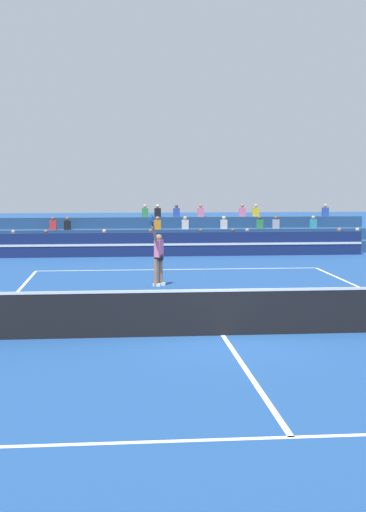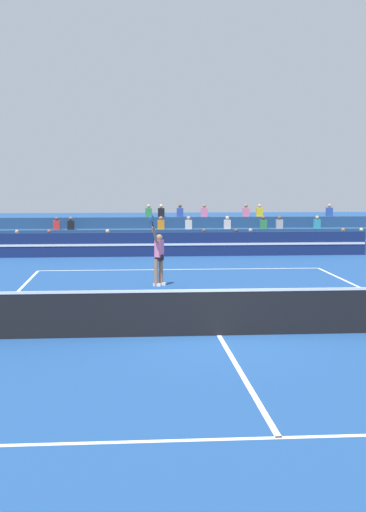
{
  "view_description": "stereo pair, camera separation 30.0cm",
  "coord_description": "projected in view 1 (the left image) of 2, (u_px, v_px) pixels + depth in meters",
  "views": [
    {
      "loc": [
        -2.33,
        -15.66,
        3.51
      ],
      "look_at": [
        -0.3,
        6.62,
        1.1
      ],
      "focal_mm": 50.0,
      "sensor_mm": 36.0,
      "label": 1
    },
    {
      "loc": [
        -2.03,
        -15.68,
        3.51
      ],
      "look_at": [
        -0.3,
        6.62,
        1.1
      ],
      "focal_mm": 50.0,
      "sensor_mm": 36.0,
      "label": 2
    }
  ],
  "objects": [
    {
      "name": "tennis_ball",
      "position": [
        358.0,
        317.0,
        18.06
      ],
      "size": [
        0.07,
        0.07,
        0.07
      ],
      "primitive_type": "sphere",
      "color": "#C6DB33",
      "rests_on": "ground"
    },
    {
      "name": "bleacher_stand",
      "position": [
        166.0,
        238.0,
        35.14
      ],
      "size": [
        20.01,
        2.85,
        2.28
      ],
      "color": "navy",
      "rests_on": "ground"
    },
    {
      "name": "ground_plane",
      "position": [
        223.0,
        335.0,
        16.09
      ],
      "size": [
        120.0,
        120.0,
        0.0
      ],
      "primitive_type": "plane",
      "color": "navy"
    },
    {
      "name": "court_lines",
      "position": [
        223.0,
        335.0,
        16.09
      ],
      "size": [
        11.1,
        23.9,
        0.01
      ],
      "color": "white",
      "rests_on": "ground"
    },
    {
      "name": "tennis_player",
      "position": [
        158.0,
        256.0,
        23.49
      ],
      "size": [
        0.6,
        1.04,
        2.44
      ],
      "color": "#9E7051",
      "rests_on": "ground"
    },
    {
      "name": "sponsor_banner_wall",
      "position": [
        169.0,
        244.0,
        32.64
      ],
      "size": [
        18.0,
        0.26,
        1.1
      ],
      "color": "navy",
      "rests_on": "ground"
    },
    {
      "name": "tennis_net",
      "position": [
        223.0,
        312.0,
        16.03
      ],
      "size": [
        12.0,
        0.1,
        1.1
      ],
      "color": "black",
      "rests_on": "ground"
    }
  ]
}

